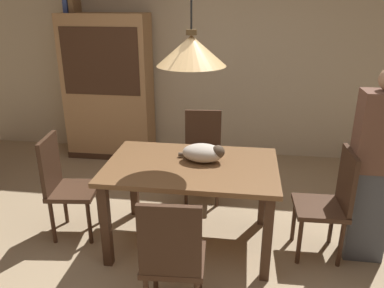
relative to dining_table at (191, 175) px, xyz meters
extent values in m
plane|color=tan|center=(-0.04, -0.45, -0.65)|extent=(10.00, 10.00, 0.00)
cube|color=beige|center=(-0.04, 2.20, 0.80)|extent=(6.40, 0.10, 2.90)
cube|color=brown|center=(0.00, 0.00, 0.08)|extent=(1.40, 0.90, 0.04)
cube|color=#472D1E|center=(-0.62, -0.39, -0.29)|extent=(0.07, 0.07, 0.71)
cube|color=#472D1E|center=(0.62, -0.39, -0.29)|extent=(0.07, 0.07, 0.71)
cube|color=#472D1E|center=(-0.62, 0.39, -0.29)|extent=(0.07, 0.07, 0.71)
cube|color=#472D1E|center=(0.62, 0.39, -0.29)|extent=(0.07, 0.07, 0.71)
cube|color=#472D1E|center=(-1.05, 0.00, -0.22)|extent=(0.44, 0.44, 0.04)
cube|color=#40291B|center=(-1.23, -0.02, 0.04)|extent=(0.08, 0.38, 0.48)
cylinder|color=#472D1E|center=(-0.87, -0.14, -0.44)|extent=(0.04, 0.04, 0.41)
cylinder|color=#472D1E|center=(-0.91, 0.18, -0.44)|extent=(0.04, 0.04, 0.41)
cylinder|color=#472D1E|center=(-1.19, -0.18, -0.44)|extent=(0.04, 0.04, 0.41)
cylinder|color=#472D1E|center=(-1.23, 0.14, -0.44)|extent=(0.04, 0.04, 0.41)
cube|color=#472D1E|center=(0.00, 0.80, -0.22)|extent=(0.43, 0.43, 0.04)
cube|color=#40291B|center=(-0.02, 0.98, 0.04)|extent=(0.38, 0.07, 0.48)
cylinder|color=#472D1E|center=(-0.15, 0.63, -0.44)|extent=(0.04, 0.04, 0.41)
cylinder|color=#472D1E|center=(0.17, 0.65, -0.44)|extent=(0.04, 0.04, 0.41)
cylinder|color=#472D1E|center=(-0.17, 0.95, -0.44)|extent=(0.04, 0.04, 0.41)
cylinder|color=#472D1E|center=(0.15, 0.97, -0.44)|extent=(0.04, 0.04, 0.41)
cube|color=#472D1E|center=(0.00, -0.80, -0.22)|extent=(0.42, 0.42, 0.04)
cube|color=#40291B|center=(0.01, -0.98, 0.04)|extent=(0.38, 0.06, 0.48)
cylinder|color=#472D1E|center=(0.15, -0.63, -0.44)|extent=(0.04, 0.04, 0.41)
cylinder|color=#472D1E|center=(-0.17, -0.65, -0.44)|extent=(0.04, 0.04, 0.41)
cube|color=#472D1E|center=(1.05, 0.00, -0.22)|extent=(0.41, 0.41, 0.04)
cube|color=#40291B|center=(1.23, 0.01, 0.04)|extent=(0.05, 0.38, 0.48)
cylinder|color=#472D1E|center=(0.89, 0.16, -0.44)|extent=(0.04, 0.04, 0.41)
cylinder|color=#472D1E|center=(0.89, -0.16, -0.44)|extent=(0.04, 0.04, 0.41)
cylinder|color=#472D1E|center=(1.21, 0.16, -0.44)|extent=(0.04, 0.04, 0.41)
cylinder|color=#472D1E|center=(1.21, -0.16, -0.44)|extent=(0.04, 0.04, 0.41)
ellipsoid|color=beige|center=(0.08, 0.07, 0.18)|extent=(0.35, 0.23, 0.15)
sphere|color=brown|center=(0.21, 0.05, 0.20)|extent=(0.11, 0.11, 0.11)
cylinder|color=brown|center=(-0.03, 0.13, 0.13)|extent=(0.18, 0.04, 0.04)
cone|color=#E5B775|center=(0.00, 0.00, 1.01)|extent=(0.52, 0.52, 0.22)
cylinder|color=#513D23|center=(0.00, 0.00, 1.14)|extent=(0.08, 0.08, 0.04)
cube|color=tan|center=(-1.35, 1.87, 0.28)|extent=(1.10, 0.44, 1.85)
cube|color=#472D1E|center=(-1.35, 1.64, 0.65)|extent=(0.97, 0.01, 0.81)
cube|color=#472D1E|center=(-1.35, 1.87, -0.61)|extent=(1.12, 0.45, 0.08)
cube|color=#384C93|center=(-1.78, 1.87, 1.32)|extent=(0.06, 0.24, 0.24)
cube|color=brown|center=(-1.70, 1.87, 1.31)|extent=(0.06, 0.24, 0.22)
cube|color=#4C515B|center=(1.43, 0.02, -0.26)|extent=(0.30, 0.20, 0.78)
cube|color=brown|center=(1.43, 0.02, 0.44)|extent=(0.36, 0.22, 0.62)
camera|label=1|loc=(0.40, -2.82, 1.37)|focal=35.71mm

